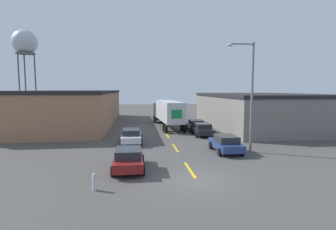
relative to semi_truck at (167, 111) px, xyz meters
The scene contains 13 objects.
ground_plane 22.62m from the semi_truck, 92.08° to the right, with size 160.00×160.00×0.00m, color #4C4947.
road_centerline 13.95m from the semi_truck, 93.40° to the right, with size 0.20×16.64×0.01m.
warehouse_left 15.11m from the semi_truck, 164.12° to the left, with size 13.30×28.14×5.17m.
warehouse_right 13.13m from the semi_truck, ahead, with size 13.54×21.07×4.73m.
semi_truck is the anchor object (origin of this frame).
parked_car_right_near 16.26m from the semi_truck, 78.55° to the right, with size 2.09×4.18×1.44m.
parked_car_right_mid 8.52m from the semi_truck, 67.50° to the right, with size 2.09×4.18×1.44m.
parked_car_right_far 5.63m from the semi_truck, 53.78° to the right, with size 2.09×4.18×1.44m.
parked_car_left_near 20.52m from the semi_truck, 103.70° to the right, with size 2.09×4.18×1.44m.
parked_car_left_far 12.34m from the semi_truck, 113.29° to the right, with size 2.09×4.18×1.44m.
water_tower 36.60m from the semi_truck, 142.12° to the left, with size 4.96×4.96×17.54m.
street_lamp 17.19m from the semi_truck, 72.69° to the right, with size 2.35×0.32×9.16m.
fire_hydrant 24.25m from the semi_truck, 105.68° to the right, with size 0.22×0.22×0.93m.
Camera 1 is at (-3.42, -14.53, 5.31)m, focal length 28.00 mm.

